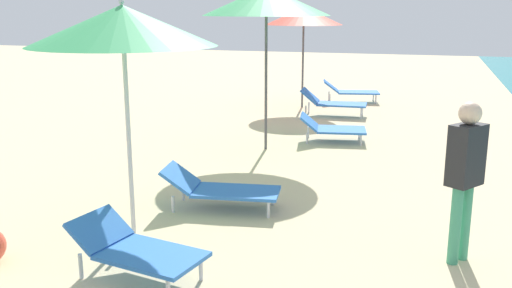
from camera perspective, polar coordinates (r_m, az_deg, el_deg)
The scene contains 9 objects.
umbrella_fourth at distance 6.19m, azimuth -13.30°, elevation 11.52°, with size 1.99×1.99×2.59m.
lounger_fourth_shoreside at distance 7.19m, azimuth -3.69°, elevation -4.45°, with size 1.53×0.78×0.54m.
lounger_fourth_inland at distance 5.49m, azimuth -12.02°, elevation -10.27°, with size 1.36×0.84×0.55m.
umbrella_fifth at distance 9.94m, azimuth 1.05°, elevation 14.19°, with size 2.21×2.21×2.91m.
lounger_fifth_shoreside at distance 10.90m, azimuth 7.64°, elevation 1.65°, with size 1.34×0.90×0.51m.
umbrella_farthest at distance 14.40m, azimuth 4.84°, elevation 12.74°, with size 1.93×1.93×2.57m.
lounger_farthest_shoreside at distance 15.55m, azimuth 9.47°, elevation 5.32°, with size 1.58×0.95×0.58m.
lounger_farthest_inland at distance 13.48m, azimuth 7.69°, elevation 4.22°, with size 1.57×0.73×0.63m.
person_walking_mid at distance 5.86m, azimuth 20.36°, elevation -2.20°, with size 0.39×0.42×1.63m.
Camera 1 is at (2.61, 7.98, 2.50)m, focal length 39.65 mm.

